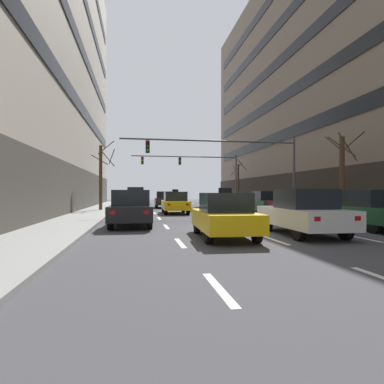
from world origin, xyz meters
The scene contains 42 objects.
ground_plane centered at (0.00, 0.00, 0.00)m, with size 120.00×120.00×0.00m, color #424247.
sidewalk_left centered at (-7.94, 0.00, 0.07)m, with size 2.90×80.00×0.14m, color gray.
lane_stripe_l1_s2 centered at (-3.25, -8.00, 0.00)m, with size 0.16×2.00×0.01m, color silver.
lane_stripe_l1_s3 centered at (-3.25, -3.00, 0.00)m, with size 0.16×2.00×0.01m, color silver.
lane_stripe_l1_s4 centered at (-3.25, 2.00, 0.00)m, with size 0.16×2.00×0.01m, color silver.
lane_stripe_l1_s5 centered at (-3.25, 7.00, 0.00)m, with size 0.16×2.00×0.01m, color silver.
lane_stripe_l1_s6 centered at (-3.25, 12.00, 0.00)m, with size 0.16×2.00×0.01m, color silver.
lane_stripe_l1_s7 centered at (-3.25, 17.00, 0.00)m, with size 0.16×2.00×0.01m, color silver.
lane_stripe_l1_s8 centered at (-3.25, 22.00, 0.00)m, with size 0.16×2.00×0.01m, color silver.
lane_stripe_l1_s9 centered at (-3.25, 27.00, 0.00)m, with size 0.16×2.00×0.01m, color silver.
lane_stripe_l1_s10 centered at (-3.25, 32.00, 0.00)m, with size 0.16×2.00×0.01m, color silver.
lane_stripe_l2_s3 centered at (0.00, -3.00, 0.00)m, with size 0.16×2.00×0.01m, color silver.
lane_stripe_l2_s4 centered at (0.00, 2.00, 0.00)m, with size 0.16×2.00×0.01m, color silver.
lane_stripe_l2_s5 centered at (0.00, 7.00, 0.00)m, with size 0.16×2.00×0.01m, color silver.
lane_stripe_l2_s6 centered at (0.00, 12.00, 0.00)m, with size 0.16×2.00×0.01m, color silver.
lane_stripe_l2_s7 centered at (0.00, 17.00, 0.00)m, with size 0.16×2.00×0.01m, color silver.
lane_stripe_l2_s8 centered at (0.00, 22.00, 0.00)m, with size 0.16×2.00×0.01m, color silver.
lane_stripe_l2_s9 centered at (0.00, 27.00, 0.00)m, with size 0.16×2.00×0.01m, color silver.
lane_stripe_l2_s10 centered at (0.00, 32.00, 0.00)m, with size 0.16×2.00×0.01m, color silver.
lane_stripe_l3_s3 centered at (3.25, -3.00, 0.00)m, with size 0.16×2.00×0.01m, color silver.
lane_stripe_l3_s4 centered at (3.25, 2.00, 0.00)m, with size 0.16×2.00×0.01m, color silver.
lane_stripe_l3_s5 centered at (3.25, 7.00, 0.00)m, with size 0.16×2.00×0.01m, color silver.
lane_stripe_l3_s6 centered at (3.25, 12.00, 0.00)m, with size 0.16×2.00×0.01m, color silver.
lane_stripe_l3_s7 centered at (3.25, 17.00, 0.00)m, with size 0.16×2.00×0.01m, color silver.
lane_stripe_l3_s8 centered at (3.25, 22.00, 0.00)m, with size 0.16×2.00×0.01m, color silver.
lane_stripe_l3_s9 centered at (3.25, 27.00, 0.00)m, with size 0.16×2.00×0.01m, color silver.
lane_stripe_l3_s10 centered at (3.25, 32.00, 0.00)m, with size 0.16×2.00×0.01m, color silver.
car_driving_0 centered at (-1.77, 20.80, 0.84)m, with size 2.02×4.59×1.70m.
taxi_driving_1 centered at (-1.74, 11.33, 0.82)m, with size 1.92×4.46×1.85m.
car_driving_2 centered at (-4.78, 21.28, 1.07)m, with size 2.01×4.50×2.15m.
taxi_driving_3 centered at (-1.55, -2.12, 0.79)m, with size 1.98×4.36×1.78m.
car_driving_4 centered at (1.61, -1.86, 0.86)m, with size 2.06×4.69×1.74m.
car_driving_5 centered at (-4.87, 2.48, 0.85)m, with size 2.02×4.65×1.73m.
car_parked_1 centered at (5.44, -0.55, 0.85)m, with size 1.94×4.61×1.73m.
car_parked_2 centered at (5.44, 6.78, 0.86)m, with size 2.06×4.69×1.74m.
car_parked_3 centered at (5.44, 11.06, 0.85)m, with size 2.05×4.63×1.72m.
traffic_signal_0 centered at (2.45, 9.24, 4.21)m, with size 12.77×0.35×5.53m.
traffic_signal_1 centered at (2.36, 23.61, 4.57)m, with size 12.20×0.35×5.91m.
street_tree_1 centered at (7.65, 25.13, 2.80)m, with size 1.66×1.75×5.46m.
street_tree_2 centered at (-7.61, 15.34, 3.03)m, with size 1.92×2.36×5.98m.
street_tree_3 centered at (7.65, 4.60, 2.71)m, with size 2.18×2.17×5.12m.
pedestrian_0 centered at (8.36, 12.46, 1.13)m, with size 0.48×0.34×1.71m.
Camera 1 is at (-4.61, -13.37, 1.63)m, focal length 30.57 mm.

